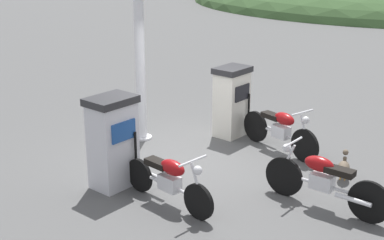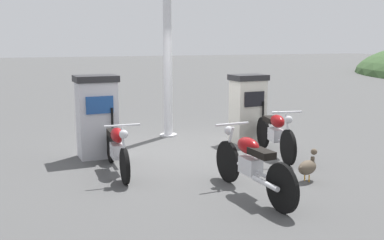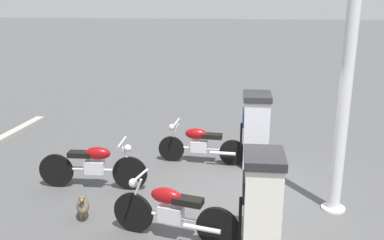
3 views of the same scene
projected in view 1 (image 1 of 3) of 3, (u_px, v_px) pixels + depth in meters
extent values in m
plane|color=#4C4C4C|center=(193.00, 162.00, 10.07)|extent=(120.00, 120.00, 0.00)
cube|color=silver|center=(113.00, 146.00, 8.86)|extent=(0.53, 0.72, 1.45)
cube|color=#1E478C|center=(124.00, 131.00, 8.59)|extent=(0.04, 0.50, 0.32)
cube|color=#262628|center=(111.00, 100.00, 8.61)|extent=(0.58, 0.79, 0.12)
cylinder|color=black|center=(136.00, 159.00, 8.90)|extent=(0.04, 0.04, 0.94)
cube|color=silver|center=(232.00, 104.00, 11.24)|extent=(0.51, 0.68, 1.37)
cube|color=black|center=(242.00, 93.00, 10.98)|extent=(0.04, 0.47, 0.32)
cube|color=#262628|center=(232.00, 70.00, 11.00)|extent=(0.56, 0.75, 0.12)
cylinder|color=black|center=(248.00, 114.00, 11.27)|extent=(0.04, 0.04, 0.89)
cylinder|color=black|center=(199.00, 202.00, 7.91)|extent=(0.57, 0.10, 0.57)
cylinder|color=black|center=(140.00, 175.00, 8.80)|extent=(0.57, 0.10, 0.57)
cube|color=silver|center=(170.00, 183.00, 8.29)|extent=(0.37, 0.22, 0.24)
cylinder|color=silver|center=(168.00, 185.00, 8.34)|extent=(1.01, 0.11, 0.05)
ellipsoid|color=maroon|center=(173.00, 168.00, 8.15)|extent=(0.49, 0.25, 0.24)
cube|color=black|center=(158.00, 163.00, 8.39)|extent=(0.45, 0.23, 0.10)
cylinder|color=silver|center=(197.00, 182.00, 7.84)|extent=(0.26, 0.06, 0.57)
cylinder|color=silver|center=(193.00, 161.00, 7.79)|extent=(0.07, 0.56, 0.04)
sphere|color=silver|center=(198.00, 170.00, 7.76)|extent=(0.15, 0.15, 0.14)
cylinder|color=silver|center=(153.00, 176.00, 8.74)|extent=(0.55, 0.10, 0.07)
cylinder|color=black|center=(305.00, 146.00, 9.96)|extent=(0.64, 0.21, 0.64)
cylinder|color=black|center=(255.00, 127.00, 10.99)|extent=(0.64, 0.21, 0.64)
cube|color=silver|center=(281.00, 132.00, 10.40)|extent=(0.40, 0.28, 0.24)
cylinder|color=silver|center=(279.00, 133.00, 10.46)|extent=(1.00, 0.28, 0.05)
ellipsoid|color=maroon|center=(284.00, 119.00, 10.26)|extent=(0.52, 0.32, 0.24)
cube|color=black|center=(272.00, 116.00, 10.53)|extent=(0.47, 0.29, 0.10)
cylinder|color=silver|center=(304.00, 130.00, 9.89)|extent=(0.26, 0.10, 0.57)
cylinder|color=silver|center=(302.00, 113.00, 9.85)|extent=(0.16, 0.55, 0.04)
sphere|color=silver|center=(306.00, 120.00, 9.81)|extent=(0.17, 0.17, 0.14)
cylinder|color=silver|center=(267.00, 127.00, 10.90)|extent=(0.55, 0.19, 0.07)
cylinder|color=black|center=(284.00, 176.00, 8.65)|extent=(0.66, 0.07, 0.66)
cylinder|color=black|center=(369.00, 202.00, 7.80)|extent=(0.66, 0.07, 0.66)
cube|color=silver|center=(322.00, 182.00, 8.22)|extent=(0.37, 0.21, 0.24)
cylinder|color=silver|center=(325.00, 186.00, 8.21)|extent=(1.07, 0.08, 0.05)
ellipsoid|color=maroon|center=(319.00, 164.00, 8.17)|extent=(0.49, 0.23, 0.24)
cube|color=black|center=(340.00, 171.00, 7.98)|extent=(0.45, 0.21, 0.10)
cylinder|color=silver|center=(287.00, 160.00, 8.53)|extent=(0.26, 0.05, 0.57)
cylinder|color=silver|center=(293.00, 142.00, 8.38)|extent=(0.05, 0.56, 0.04)
sphere|color=silver|center=(287.00, 148.00, 8.48)|extent=(0.14, 0.14, 0.14)
cylinder|color=silver|center=(353.00, 200.00, 7.82)|extent=(0.55, 0.09, 0.07)
ellipsoid|color=brown|center=(343.00, 168.00, 9.22)|extent=(0.33, 0.45, 0.23)
cylinder|color=brown|center=(345.00, 161.00, 9.32)|extent=(0.08, 0.08, 0.16)
sphere|color=brown|center=(346.00, 152.00, 9.30)|extent=(0.13, 0.13, 0.10)
cone|color=orange|center=(346.00, 151.00, 9.36)|extent=(0.07, 0.08, 0.05)
cone|color=brown|center=(343.00, 170.00, 9.04)|extent=(0.10, 0.10, 0.08)
cylinder|color=orange|center=(340.00, 177.00, 9.29)|extent=(0.02, 0.02, 0.11)
cylinder|color=orange|center=(345.00, 177.00, 9.26)|extent=(0.02, 0.02, 0.11)
cylinder|color=silver|center=(140.00, 46.00, 10.64)|extent=(0.20, 0.20, 3.92)
cylinder|color=silver|center=(142.00, 137.00, 11.26)|extent=(0.40, 0.40, 0.04)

